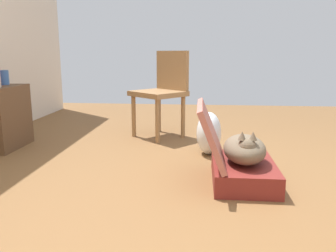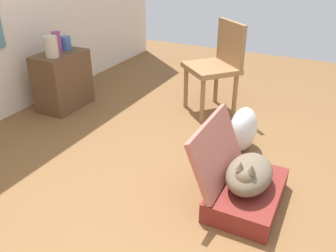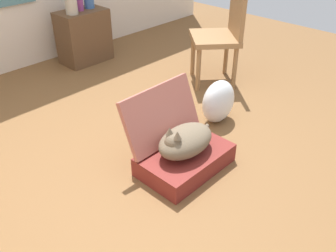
% 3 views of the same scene
% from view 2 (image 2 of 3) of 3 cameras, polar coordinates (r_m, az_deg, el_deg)
% --- Properties ---
extents(ground_plane, '(7.68, 7.68, 0.00)m').
position_cam_2_polar(ground_plane, '(2.35, 4.49, -13.16)').
color(ground_plane, brown).
rests_on(ground_plane, ground).
extents(suitcase_base, '(0.63, 0.41, 0.14)m').
position_cam_2_polar(suitcase_base, '(2.39, 12.67, -10.76)').
color(suitcase_base, maroon).
rests_on(suitcase_base, ground).
extents(suitcase_lid, '(0.63, 0.19, 0.40)m').
position_cam_2_polar(suitcase_lid, '(2.29, 7.90, -4.04)').
color(suitcase_lid, '#B26356').
rests_on(suitcase_lid, suitcase_base).
extents(cat, '(0.52, 0.28, 0.24)m').
position_cam_2_polar(cat, '(2.29, 13.03, -7.59)').
color(cat, brown).
rests_on(cat, suitcase_base).
extents(plastic_bag_white, '(0.34, 0.21, 0.37)m').
position_cam_2_polar(plastic_bag_white, '(2.92, 12.13, -0.51)').
color(plastic_bag_white, silver).
rests_on(plastic_bag_white, ground).
extents(side_table, '(0.54, 0.34, 0.57)m').
position_cam_2_polar(side_table, '(3.77, -16.71, 7.08)').
color(side_table, brown).
rests_on(side_table, ground).
extents(vase_tall, '(0.13, 0.13, 0.20)m').
position_cam_2_polar(vase_tall, '(3.54, -18.45, 12.13)').
color(vase_tall, '#B7AD99').
rests_on(vase_tall, side_table).
extents(vase_short, '(0.11, 0.11, 0.14)m').
position_cam_2_polar(vase_short, '(3.78, -16.30, 12.83)').
color(vase_short, '#38609E').
rests_on(vase_short, side_table).
extents(vase_round, '(0.08, 0.08, 0.21)m').
position_cam_2_polar(vase_round, '(3.67, -17.61, 12.83)').
color(vase_round, '#8C387A').
rests_on(vase_round, side_table).
extents(chair, '(0.64, 0.65, 0.89)m').
position_cam_2_polar(chair, '(3.49, 8.06, 10.06)').
color(chair, olive).
rests_on(chair, ground).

